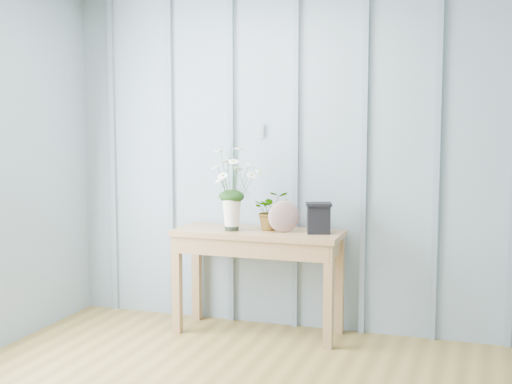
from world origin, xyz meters
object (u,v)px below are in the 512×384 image
(sideboard, at_px, (258,246))
(carved_box, at_px, (319,218))
(daisy_vase, at_px, (232,175))
(felt_disc_vessel, at_px, (284,216))

(sideboard, bearing_deg, carved_box, 0.81)
(sideboard, relative_size, daisy_vase, 1.91)
(daisy_vase, bearing_deg, sideboard, 19.55)
(carved_box, bearing_deg, felt_disc_vessel, -171.99)
(felt_disc_vessel, bearing_deg, sideboard, 142.21)
(felt_disc_vessel, xyz_separation_m, carved_box, (0.24, 0.03, -0.00))
(sideboard, xyz_separation_m, felt_disc_vessel, (0.20, -0.03, 0.23))
(sideboard, xyz_separation_m, carved_box, (0.44, 0.01, 0.22))
(felt_disc_vessel, distance_m, carved_box, 0.24)
(daisy_vase, distance_m, felt_disc_vessel, 0.47)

